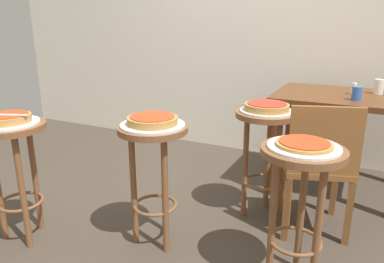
# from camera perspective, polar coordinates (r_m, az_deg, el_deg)

# --- Properties ---
(ground_plane) EXTENTS (6.00, 6.00, 0.00)m
(ground_plane) POSITION_cam_1_polar(r_m,az_deg,el_deg) (2.51, -1.46, -14.40)
(ground_plane) COLOR #42382D
(stool_foreground) EXTENTS (0.40, 0.40, 0.74)m
(stool_foreground) POSITION_cam_1_polar(r_m,az_deg,el_deg) (2.39, -25.85, -3.35)
(stool_foreground) COLOR brown
(stool_foreground) RESTS_ON ground_plane
(serving_plate_foreground) EXTENTS (0.33, 0.33, 0.01)m
(serving_plate_foreground) POSITION_cam_1_polar(r_m,az_deg,el_deg) (2.33, -26.47, 1.21)
(serving_plate_foreground) COLOR silver
(serving_plate_foreground) RESTS_ON stool_foreground
(pizza_foreground) EXTENTS (0.25, 0.25, 0.05)m
(pizza_foreground) POSITION_cam_1_polar(r_m,az_deg,el_deg) (2.33, -26.56, 1.88)
(pizza_foreground) COLOR #B78442
(pizza_foreground) RESTS_ON serving_plate_foreground
(stool_middle) EXTENTS (0.40, 0.40, 0.74)m
(stool_middle) POSITION_cam_1_polar(r_m,az_deg,el_deg) (1.85, 16.41, -8.11)
(stool_middle) COLOR brown
(stool_middle) RESTS_ON ground_plane
(serving_plate_middle) EXTENTS (0.34, 0.34, 0.01)m
(serving_plate_middle) POSITION_cam_1_polar(r_m,az_deg,el_deg) (1.77, 16.94, -2.31)
(serving_plate_middle) COLOR silver
(serving_plate_middle) RESTS_ON stool_middle
(pizza_middle) EXTENTS (0.26, 0.26, 0.02)m
(pizza_middle) POSITION_cam_1_polar(r_m,az_deg,el_deg) (1.77, 16.98, -1.82)
(pizza_middle) COLOR #B78442
(pizza_middle) RESTS_ON serving_plate_middle
(stool_leftside) EXTENTS (0.40, 0.40, 0.74)m
(stool_leftside) POSITION_cam_1_polar(r_m,az_deg,el_deg) (2.12, -5.95, -4.10)
(stool_leftside) COLOR brown
(stool_leftside) RESTS_ON ground_plane
(serving_plate_leftside) EXTENTS (0.36, 0.36, 0.01)m
(serving_plate_leftside) POSITION_cam_1_polar(r_m,az_deg,el_deg) (2.06, -6.12, 1.03)
(serving_plate_leftside) COLOR silver
(serving_plate_leftside) RESTS_ON stool_leftside
(pizza_leftside) EXTENTS (0.28, 0.28, 0.05)m
(pizza_leftside) POSITION_cam_1_polar(r_m,az_deg,el_deg) (2.05, -6.15, 1.79)
(pizza_leftside) COLOR #B78442
(pizza_leftside) RESTS_ON serving_plate_leftside
(stool_rear) EXTENTS (0.40, 0.40, 0.74)m
(stool_rear) POSITION_cam_1_polar(r_m,az_deg,el_deg) (2.47, 11.21, -1.31)
(stool_rear) COLOR brown
(stool_rear) RESTS_ON ground_plane
(serving_plate_rear) EXTENTS (0.34, 0.34, 0.01)m
(serving_plate_rear) POSITION_cam_1_polar(r_m,az_deg,el_deg) (2.41, 11.47, 3.14)
(serving_plate_rear) COLOR silver
(serving_plate_rear) RESTS_ON stool_rear
(pizza_rear) EXTENTS (0.28, 0.28, 0.05)m
(pizza_rear) POSITION_cam_1_polar(r_m,az_deg,el_deg) (2.40, 11.51, 3.80)
(pizza_rear) COLOR #B78442
(pizza_rear) RESTS_ON serving_plate_rear
(dining_table) EXTENTS (0.96, 0.75, 0.77)m
(dining_table) POSITION_cam_1_polar(r_m,az_deg,el_deg) (3.02, 21.96, 3.06)
(dining_table) COLOR #5B3319
(dining_table) RESTS_ON ground_plane
(cup_near_edge) EXTENTS (0.07, 0.07, 0.10)m
(cup_near_edge) POSITION_cam_1_polar(r_m,az_deg,el_deg) (2.80, 24.17, 5.38)
(cup_near_edge) COLOR #3360B2
(cup_near_edge) RESTS_ON dining_table
(cup_far_edge) EXTENTS (0.07, 0.07, 0.11)m
(cup_far_edge) POSITION_cam_1_polar(r_m,az_deg,el_deg) (3.11, 26.96, 6.20)
(cup_far_edge) COLOR silver
(cup_far_edge) RESTS_ON dining_table
(condiment_shaker) EXTENTS (0.04, 0.04, 0.09)m
(condiment_shaker) POSITION_cam_1_polar(r_m,az_deg,el_deg) (3.02, 23.76, 6.09)
(condiment_shaker) COLOR white
(condiment_shaker) RESTS_ON dining_table
(wooden_chair) EXTENTS (0.51, 0.51, 0.85)m
(wooden_chair) POSITION_cam_1_polar(r_m,az_deg,el_deg) (2.37, 18.95, -4.77)
(wooden_chair) COLOR brown
(wooden_chair) RESTS_ON ground_plane
(pizza_server_knife) EXTENTS (0.21, 0.10, 0.01)m
(pizza_server_knife) POSITION_cam_1_polar(r_m,az_deg,el_deg) (2.29, -26.58, 2.32)
(pizza_server_knife) COLOR silver
(pizza_server_knife) RESTS_ON pizza_foreground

